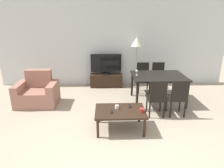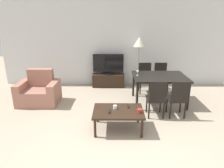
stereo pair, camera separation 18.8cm
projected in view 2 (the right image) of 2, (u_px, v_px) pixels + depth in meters
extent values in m
plane|color=tan|center=(118.00, 163.00, 3.12)|extent=(18.00, 18.00, 0.00)
cube|color=silver|center=(116.00, 44.00, 6.43)|extent=(7.39, 0.06, 2.70)
cube|color=#9E6B5B|center=(39.00, 96.00, 5.24)|extent=(0.66, 0.76, 0.40)
cube|color=#9E6B5B|center=(41.00, 77.00, 5.37)|extent=(0.66, 0.20, 0.47)
cube|color=#9E6B5B|center=(23.00, 93.00, 5.21)|extent=(0.18, 0.76, 0.58)
cube|color=#9E6B5B|center=(55.00, 93.00, 5.21)|extent=(0.18, 0.76, 0.58)
cube|color=black|center=(108.00, 80.00, 6.55)|extent=(1.03, 0.37, 0.41)
cylinder|color=black|center=(108.00, 74.00, 6.48)|extent=(0.32, 0.32, 0.03)
cylinder|color=black|center=(108.00, 72.00, 6.47)|extent=(0.04, 0.04, 0.05)
cube|color=black|center=(108.00, 63.00, 6.37)|extent=(0.98, 0.04, 0.58)
cube|color=black|center=(108.00, 63.00, 6.35)|extent=(0.94, 0.01, 0.54)
cube|color=black|center=(118.00, 111.00, 3.94)|extent=(0.99, 0.70, 0.04)
cylinder|color=black|center=(95.00, 128.00, 3.73)|extent=(0.05, 0.05, 0.38)
cylinder|color=black|center=(142.00, 128.00, 3.73)|extent=(0.05, 0.05, 0.38)
cylinder|color=black|center=(97.00, 114.00, 4.29)|extent=(0.05, 0.05, 0.38)
cylinder|color=black|center=(138.00, 114.00, 4.28)|extent=(0.05, 0.05, 0.38)
cube|color=black|center=(160.00, 77.00, 5.13)|extent=(1.36, 1.05, 0.04)
cylinder|color=black|center=(137.00, 97.00, 4.80)|extent=(0.06, 0.06, 0.70)
cylinder|color=black|center=(188.00, 97.00, 4.80)|extent=(0.06, 0.06, 0.70)
cylinder|color=black|center=(133.00, 84.00, 5.69)|extent=(0.06, 0.06, 0.70)
cylinder|color=black|center=(177.00, 84.00, 5.68)|extent=(0.06, 0.06, 0.70)
cube|color=black|center=(155.00, 99.00, 4.51)|extent=(0.40, 0.40, 0.04)
cylinder|color=black|center=(147.00, 105.00, 4.73)|extent=(0.04, 0.04, 0.39)
cylinder|color=black|center=(160.00, 105.00, 4.73)|extent=(0.04, 0.04, 0.39)
cylinder|color=black|center=(149.00, 111.00, 4.42)|extent=(0.04, 0.04, 0.39)
cylinder|color=black|center=(164.00, 111.00, 4.42)|extent=(0.04, 0.04, 0.39)
cube|color=black|center=(158.00, 92.00, 4.26)|extent=(0.37, 0.04, 0.45)
cube|color=black|center=(161.00, 79.00, 5.94)|extent=(0.40, 0.40, 0.04)
cylinder|color=black|center=(156.00, 88.00, 5.86)|extent=(0.04, 0.04, 0.39)
cylinder|color=black|center=(167.00, 88.00, 5.85)|extent=(0.04, 0.04, 0.39)
cylinder|color=black|center=(154.00, 84.00, 6.16)|extent=(0.04, 0.04, 0.39)
cylinder|color=black|center=(165.00, 84.00, 6.16)|extent=(0.04, 0.04, 0.39)
cube|color=black|center=(160.00, 70.00, 6.04)|extent=(0.37, 0.04, 0.45)
cube|color=black|center=(176.00, 99.00, 4.50)|extent=(0.40, 0.40, 0.04)
cylinder|color=black|center=(167.00, 105.00, 4.73)|extent=(0.04, 0.04, 0.39)
cylinder|color=black|center=(180.00, 105.00, 4.73)|extent=(0.04, 0.04, 0.39)
cylinder|color=black|center=(170.00, 111.00, 4.42)|extent=(0.04, 0.04, 0.39)
cylinder|color=black|center=(185.00, 111.00, 4.42)|extent=(0.04, 0.04, 0.39)
cube|color=black|center=(180.00, 92.00, 4.26)|extent=(0.37, 0.04, 0.45)
cube|color=black|center=(145.00, 79.00, 5.94)|extent=(0.40, 0.40, 0.04)
cylinder|color=black|center=(140.00, 88.00, 5.86)|extent=(0.04, 0.04, 0.39)
cylinder|color=black|center=(151.00, 88.00, 5.86)|extent=(0.04, 0.04, 0.39)
cylinder|color=black|center=(139.00, 84.00, 6.17)|extent=(0.04, 0.04, 0.39)
cylinder|color=black|center=(149.00, 84.00, 6.17)|extent=(0.04, 0.04, 0.39)
cube|color=black|center=(145.00, 70.00, 6.04)|extent=(0.37, 0.04, 0.45)
cylinder|color=gray|center=(137.00, 87.00, 6.52)|extent=(0.24, 0.24, 0.02)
cylinder|color=gray|center=(138.00, 67.00, 6.31)|extent=(0.02, 0.02, 1.30)
cone|color=beige|center=(139.00, 42.00, 6.07)|extent=(0.35, 0.35, 0.28)
cube|color=black|center=(110.00, 111.00, 3.87)|extent=(0.04, 0.15, 0.02)
cube|color=black|center=(128.00, 106.00, 4.10)|extent=(0.04, 0.15, 0.02)
cylinder|color=white|center=(115.00, 107.00, 3.99)|extent=(0.08, 0.08, 0.07)
cylinder|color=maroon|center=(140.00, 111.00, 3.83)|extent=(0.10, 0.10, 0.07)
cylinder|color=silver|center=(137.00, 75.00, 5.15)|extent=(0.06, 0.06, 0.01)
cylinder|color=silver|center=(137.00, 74.00, 5.14)|extent=(0.01, 0.01, 0.07)
sphere|color=silver|center=(138.00, 71.00, 5.12)|extent=(0.07, 0.07, 0.07)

